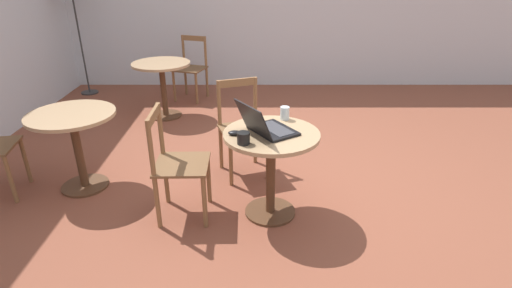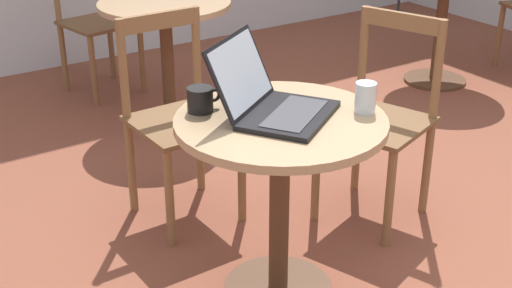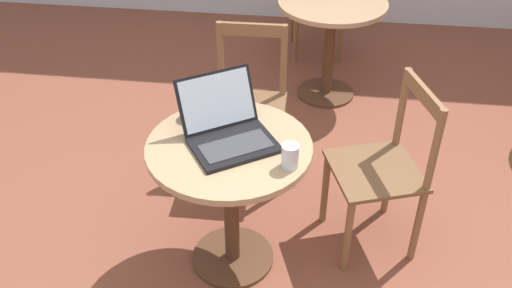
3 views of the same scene
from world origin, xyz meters
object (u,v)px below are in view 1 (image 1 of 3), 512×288
object	(u,v)px
laptop	(267,127)
mouse	(235,133)
mug	(243,138)
cafe_table_near	(271,153)
chair_near_right	(242,129)
cafe_table_far	(74,132)
chair_near_back	(177,165)
chair_mid_right	(191,68)
cafe_table_mid	(162,76)
drinking_glass	(285,113)

from	to	relation	value
laptop	mouse	xyz separation A→B (m)	(-0.03, 0.23, -0.03)
laptop	mug	world-z (taller)	laptop
cafe_table_near	chair_near_right	distance (m)	0.74
cafe_table_far	mouse	world-z (taller)	mouse
cafe_table_near	chair_near_back	world-z (taller)	chair_near_back
cafe_table_near	cafe_table_far	distance (m)	1.70
chair_near_back	laptop	bearing A→B (deg)	-89.40
laptop	chair_near_back	bearing A→B (deg)	90.60
cafe_table_near	mouse	size ratio (longest dim) A/B	7.17
chair_near_back	chair_mid_right	size ratio (longest dim) A/B	1.00
cafe_table_near	laptop	bearing A→B (deg)	102.26
laptop	mouse	size ratio (longest dim) A/B	4.88
mug	cafe_table_near	bearing A→B (deg)	-46.42
cafe_table_mid	laptop	bearing A→B (deg)	-150.27
cafe_table_near	laptop	size ratio (longest dim) A/B	1.47
cafe_table_far	mug	size ratio (longest dim) A/B	5.73
laptop	chair_mid_right	bearing A→B (deg)	18.92
chair_near_right	mug	bearing A→B (deg)	-177.28
mouse	drinking_glass	size ratio (longest dim) A/B	0.96
cafe_table_mid	chair_near_back	distance (m)	2.27
chair_mid_right	laptop	bearing A→B (deg)	-161.08
chair_near_back	laptop	distance (m)	0.75
mouse	drinking_glass	distance (m)	0.49
laptop	drinking_glass	world-z (taller)	laptop
cafe_table_near	cafe_table_mid	bearing A→B (deg)	30.50
cafe_table_far	drinking_glass	distance (m)	1.78
mouse	laptop	bearing A→B (deg)	-81.91
chair_near_back	mug	world-z (taller)	chair_near_back
cafe_table_near	cafe_table_mid	xyz separation A→B (m)	(2.18, 1.28, 0.00)
cafe_table_mid	mug	size ratio (longest dim) A/B	5.73
chair_near_back	chair_mid_right	xyz separation A→B (m)	(2.93, 0.32, 0.00)
cafe_table_near	chair_near_right	xyz separation A→B (m)	(0.69, 0.24, -0.09)
laptop	cafe_table_far	bearing A→B (deg)	75.59
chair_near_back	mouse	world-z (taller)	chair_near_back
mug	drinking_glass	size ratio (longest dim) A/B	1.20
drinking_glass	mug	bearing A→B (deg)	145.67
chair_near_back	drinking_glass	world-z (taller)	chair_near_back
chair_near_back	drinking_glass	distance (m)	0.93
chair_near_right	laptop	world-z (taller)	laptop
cafe_table_far	laptop	bearing A→B (deg)	-104.41
cafe_table_mid	chair_mid_right	xyz separation A→B (m)	(0.74, -0.25, -0.09)
cafe_table_far	drinking_glass	size ratio (longest dim) A/B	6.88
cafe_table_mid	cafe_table_far	world-z (taller)	same
chair_mid_right	drinking_glass	world-z (taller)	chair_mid_right
cafe_table_far	chair_mid_right	world-z (taller)	chair_mid_right
laptop	mouse	bearing A→B (deg)	98.09
cafe_table_far	chair_near_right	xyz separation A→B (m)	(0.29, -1.41, -0.09)
mouse	cafe_table_near	bearing A→B (deg)	-81.36
cafe_table_far	chair_mid_right	xyz separation A→B (m)	(2.51, -0.61, -0.09)
cafe_table_mid	mug	world-z (taller)	mug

